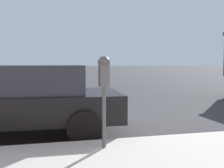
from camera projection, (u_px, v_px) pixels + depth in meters
ground_plane at (60, 123)px, 6.52m from camera, size 220.00×220.00×0.00m
parking_meter at (104, 78)px, 4.01m from camera, size 0.21×0.19×1.42m
car_black at (17, 99)px, 5.34m from camera, size 2.10×4.34×1.45m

